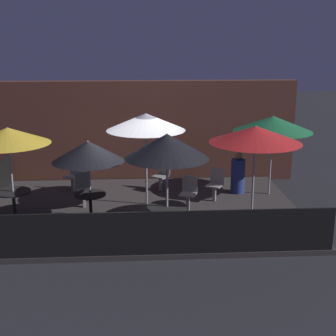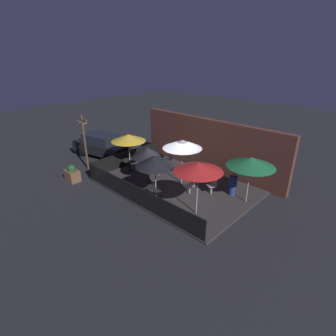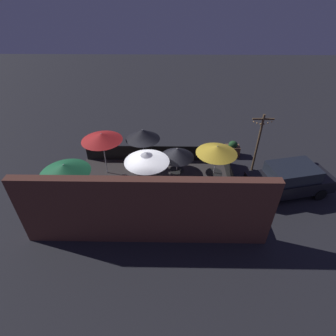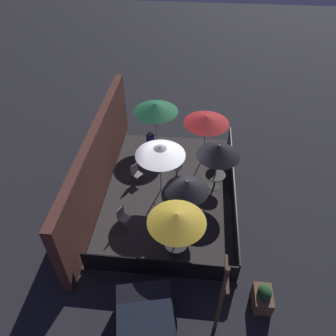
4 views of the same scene
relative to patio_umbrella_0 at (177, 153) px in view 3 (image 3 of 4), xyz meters
The scene contains 23 objects.
ground_plane 2.42m from the patio_umbrella_0, 31.68° to the left, with size 60.00×60.00×0.00m, color #26262B.
patio_deck 2.37m from the patio_umbrella_0, 31.68° to the left, with size 8.26×5.59×0.12m.
building_wall 4.03m from the patio_umbrella_0, 71.51° to the left, with size 9.86×0.36×3.24m.
fence_front 2.68m from the patio_umbrella_0, 57.01° to the right, with size 8.06×0.05×0.95m.
fence_side_left 3.19m from the patio_umbrella_0, 164.35° to the left, with size 0.05×5.39×0.95m.
patio_umbrella_0 is the anchor object (origin of this frame).
patio_umbrella_1 2.20m from the patio_umbrella_0, 33.36° to the right, with size 1.84×1.84×2.41m.
patio_umbrella_2 1.96m from the patio_umbrella_0, behind, with size 2.02×2.02×2.33m.
patio_umbrella_3 5.30m from the patio_umbrella_0, 20.20° to the left, with size 2.23×2.23×2.29m.
patio_umbrella_4 3.94m from the patio_umbrella_0, ahead, with size 2.11×2.11×2.46m.
patio_umbrella_5 1.89m from the patio_umbrella_0, 40.15° to the left, with size 2.08×2.08×2.50m.
dining_table_0 1.22m from the patio_umbrella_0, 90.00° to the right, with size 0.77×0.77×0.71m.
dining_table_1 2.46m from the patio_umbrella_0, 33.36° to the right, with size 0.89×0.89×0.78m.
dining_table_2 2.27m from the patio_umbrella_0, behind, with size 0.86×0.86×0.74m.
patio_chair_0 1.69m from the patio_umbrella_0, 105.25° to the left, with size 0.49×0.49×0.94m.
patio_chair_1 2.86m from the patio_umbrella_0, 13.82° to the left, with size 0.51×0.51×0.92m.
patio_chair_2 3.29m from the patio_umbrella_0, 51.63° to the left, with size 0.56×0.56×0.90m.
patio_chair_3 3.81m from the patio_umbrella_0, 22.40° to the left, with size 0.55×0.55×0.91m.
patio_chair_4 2.85m from the patio_umbrella_0, 106.55° to the left, with size 0.54×0.54×0.93m.
patron_0 4.72m from the patio_umbrella_0, 26.35° to the left, with size 0.55×0.55×1.21m.
planter_box 4.63m from the patio_umbrella_0, 141.75° to the right, with size 0.85×0.59×1.01m.
light_post 4.52m from the patio_umbrella_0, 164.48° to the right, with size 1.10×0.12×3.43m.
parked_car_0 5.78m from the patio_umbrella_0, behind, with size 4.42×2.57×1.62m.
Camera 3 is at (-1.00, 10.22, 8.95)m, focal length 28.00 mm.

